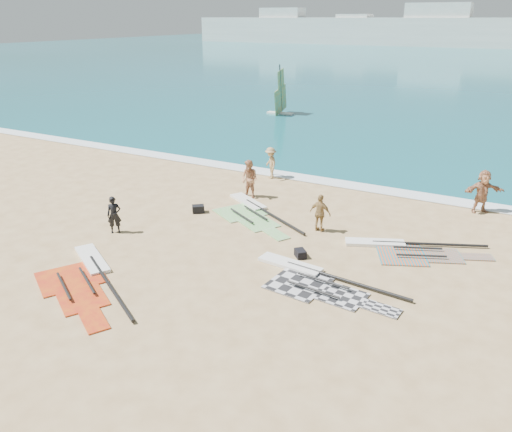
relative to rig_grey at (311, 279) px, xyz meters
The scene contains 16 objects.
ground 3.48m from the rig_grey, 145.10° to the right, with size 300.00×300.00×0.00m, color tan.
sea 130.04m from the rig_grey, 91.26° to the left, with size 300.00×240.00×0.06m, color #0D5960.
surf_line 10.70m from the rig_grey, 105.48° to the left, with size 300.00×1.20×0.04m, color white.
far_town 149.24m from the rig_grey, 97.15° to the left, with size 160.00×8.00×12.00m.
rig_grey is the anchor object (origin of this frame).
rig_green 6.58m from the rig_grey, 136.89° to the left, with size 5.15×4.16×0.20m.
rig_orange 4.43m from the rig_grey, 59.95° to the left, with size 5.41×3.38×0.20m.
rig_red 7.62m from the rig_grey, 152.48° to the right, with size 5.33×4.32×0.20m.
gear_bag_near 7.68m from the rig_grey, 154.25° to the left, with size 0.53×0.38×0.34m, color black.
gear_bag_far 1.75m from the rig_grey, 126.29° to the left, with size 0.48×0.34×0.29m, color black.
person_wetsuit 8.63m from the rig_grey, behind, with size 0.56×0.37×1.54m, color black.
beachgoer_left 8.60m from the rig_grey, 133.42° to the left, with size 0.91×0.71×1.86m, color tan.
beachgoer_mid 11.50m from the rig_grey, 124.00° to the left, with size 1.11×0.64×1.72m, color tan.
beachgoer_back 4.27m from the rig_grey, 108.28° to the left, with size 0.93×0.39×1.58m, color #A4804A.
beachgoer_right 10.45m from the rig_grey, 66.03° to the left, with size 1.82×0.58×1.96m, color #AD7552.
windsurfer_left 30.72m from the rig_grey, 118.00° to the left, with size 2.47×2.97×4.43m.
Camera 1 is at (8.29, -11.86, 8.23)m, focal length 35.00 mm.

